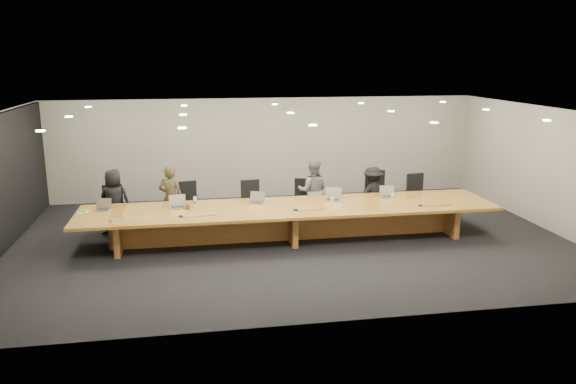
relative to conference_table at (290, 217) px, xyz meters
The scene contains 28 objects.
ground 0.52m from the conference_table, ahead, with size 12.00×12.00×0.00m, color black.
back_wall 4.10m from the conference_table, 90.00° to the left, with size 12.00×0.02×2.80m, color #BCB9AB.
conference_table is the anchor object (origin of this frame).
chair_far_left 4.07m from the conference_table, 161.88° to the left, with size 0.55×0.55×1.08m, color black, non-canonical shape.
chair_left 2.56m from the conference_table, 148.19° to the left, with size 0.55×0.55×1.08m, color black, non-canonical shape.
chair_mid_left 1.45m from the conference_table, 118.94° to the left, with size 0.55×0.55×1.07m, color black, non-canonical shape.
chair_mid_right 1.41m from the conference_table, 67.80° to the left, with size 0.54×0.54×1.05m, color black, non-canonical shape.
chair_right 2.74m from the conference_table, 28.17° to the left, with size 0.61×0.61×1.19m, color black, non-canonical shape.
chair_far_right 3.67m from the conference_table, 19.21° to the left, with size 0.56×0.56×1.10m, color black, non-canonical shape.
person_a 4.05m from the conference_table, 161.84° to the left, with size 0.71×0.46×1.45m, color black.
person_b 2.82m from the conference_table, 156.28° to the left, with size 0.56×0.37×1.53m, color #3A321F.
person_c 1.49m from the conference_table, 58.38° to the left, with size 0.74×0.58×1.53m, color slate.
person_d 2.51m from the conference_table, 27.03° to the left, with size 0.86×0.49×1.33m, color black.
laptop_a 4.01m from the conference_table, behind, with size 0.32×0.23×0.25m, color tan, non-canonical shape.
laptop_b 2.43m from the conference_table, behind, with size 0.35×0.26×0.28m, color tan, non-canonical shape.
laptop_c 0.88m from the conference_table, 151.32° to the left, with size 0.33×0.24×0.26m, color tan, non-canonical shape.
laptop_d 1.16m from the conference_table, 18.44° to the left, with size 0.36×0.26×0.28m, color tan, non-canonical shape.
laptop_e 2.43m from the conference_table, 10.10° to the left, with size 0.33×0.24×0.26m, color tan, non-canonical shape.
water_bottle 2.08m from the conference_table, behind, with size 0.07×0.07×0.22m, color silver.
amber_mug 2.21m from the conference_table, behind, with size 0.08×0.08×0.10m, color brown.
paper_cup_near 1.05m from the conference_table, 12.87° to the left, with size 0.08×0.08×0.10m, color silver.
paper_cup_far 2.49m from the conference_table, ahead, with size 0.08×0.08×0.09m, color silver.
notepad 4.37m from the conference_table, behind, with size 0.21×0.17×0.01m, color silver.
lime_gadget 4.37m from the conference_table, behind, with size 0.15×0.09×0.02m, color #5FBD32.
av_box 3.62m from the conference_table, behind, with size 0.21×0.16×0.03m, color silver.
mic_left 2.38m from the conference_table, 169.77° to the right, with size 0.13×0.13×0.03m, color black.
mic_center 0.42m from the conference_table, 81.25° to the right, with size 0.13×0.13×0.03m, color black.
mic_right 2.84m from the conference_table, ahead, with size 0.12×0.12×0.03m, color black.
Camera 1 is at (-2.05, -11.56, 3.91)m, focal length 35.00 mm.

